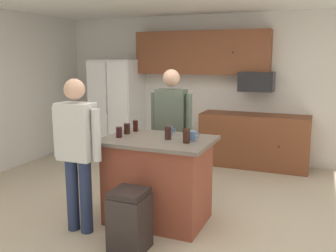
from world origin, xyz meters
TOP-DOWN VIEW (x-y plane):
  - floor at (0.00, 0.00)m, footprint 7.04×7.04m
  - back_wall at (0.00, 2.80)m, footprint 6.40×0.10m
  - cabinet_run_upper at (-0.40, 2.60)m, footprint 2.40×0.38m
  - cabinet_run_lower at (0.60, 2.48)m, footprint 1.80×0.63m
  - refrigerator at (-2.00, 2.38)m, footprint 0.86×0.76m
  - microwave_over_range at (0.60, 2.50)m, footprint 0.56×0.40m
  - kitchen_island at (-0.04, -0.12)m, footprint 1.21×0.86m
  - person_guest_left at (-0.71, -0.68)m, footprint 0.57×0.22m
  - person_elder_center at (-0.19, 0.65)m, footprint 0.57×0.22m
  - glass_stout_tall at (0.09, -0.12)m, footprint 0.07×0.07m
  - glass_pilsner at (-0.45, 0.15)m, footprint 0.06×0.06m
  - mug_blue_stoneware at (0.01, 0.10)m, footprint 0.12×0.08m
  - tumbler_amber at (0.33, -0.20)m, footprint 0.08×0.08m
  - mug_ceramic_white at (0.35, -0.07)m, footprint 0.13×0.08m
  - glass_short_whisky at (-0.47, -0.02)m, footprint 0.07×0.07m
  - glass_dark_ale at (-0.46, -0.24)m, footprint 0.07×0.07m
  - trash_bin at (-0.02, -0.83)m, footprint 0.34×0.34m

SIDE VIEW (x-z plane):
  - floor at x=0.00m, z-range 0.00..0.00m
  - trash_bin at x=-0.02m, z-range 0.00..0.61m
  - cabinet_run_lower at x=0.60m, z-range 0.00..0.90m
  - kitchen_island at x=-0.04m, z-range 0.01..0.97m
  - refrigerator at x=-2.00m, z-range 0.00..1.80m
  - person_guest_left at x=-0.71m, z-range 0.12..1.76m
  - person_elder_center at x=-0.19m, z-range 0.13..1.83m
  - mug_blue_stoneware at x=0.01m, z-range 0.96..1.06m
  - mug_ceramic_white at x=0.35m, z-range 0.96..1.06m
  - glass_dark_ale at x=-0.46m, z-range 0.96..1.08m
  - glass_short_whisky at x=-0.47m, z-range 0.96..1.08m
  - glass_pilsner at x=-0.45m, z-range 0.96..1.10m
  - glass_stout_tall at x=0.09m, z-range 0.96..1.10m
  - tumbler_amber at x=0.33m, z-range 0.96..1.11m
  - back_wall at x=0.00m, z-range 0.00..2.60m
  - microwave_over_range at x=0.60m, z-range 1.29..1.61m
  - cabinet_run_upper at x=-0.40m, z-range 1.55..2.30m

